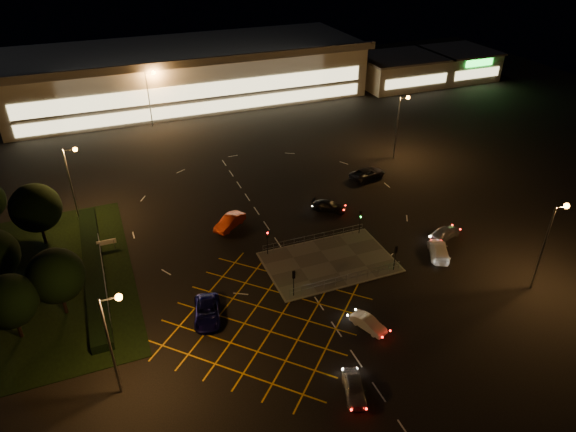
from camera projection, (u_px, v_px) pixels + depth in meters
name	position (u px, v px, depth m)	size (l,w,h in m)	color
ground	(306.00, 257.00, 59.33)	(180.00, 180.00, 0.00)	black
pedestrian_island	(329.00, 262.00, 58.34)	(14.00, 9.00, 0.12)	#4C4944
grass_verge	(46.00, 282.00, 55.25)	(18.00, 30.00, 0.08)	black
hedge	(93.00, 268.00, 56.59)	(2.00, 26.00, 1.00)	black
supermarket	(188.00, 73.00, 105.85)	(72.00, 26.50, 10.50)	beige
retail_unit_a	(399.00, 70.00, 115.09)	(18.80, 14.80, 6.35)	beige
retail_unit_b	(458.00, 63.00, 120.12)	(14.80, 14.80, 6.35)	beige
streetlight_sw	(113.00, 332.00, 39.59)	(1.78, 0.56, 10.03)	slate
streetlight_se	(550.00, 235.00, 51.24)	(1.78, 0.56, 10.03)	slate
streetlight_nw	(72.00, 175.00, 62.82)	(1.78, 0.56, 10.03)	slate
streetlight_ne	(400.00, 118.00, 79.54)	(1.78, 0.56, 10.03)	slate
streetlight_far_left	(150.00, 91.00, 91.09)	(1.78, 0.56, 10.03)	slate
streetlight_far_right	(346.00, 66.00, 105.29)	(1.78, 0.56, 10.03)	slate
signal_sw	(294.00, 278.00, 52.08)	(0.28, 0.30, 3.15)	black
signal_se	(396.00, 253.00, 55.86)	(0.28, 0.30, 3.15)	black
signal_nw	(267.00, 238.00, 58.43)	(0.28, 0.30, 3.15)	black
signal_ne	(360.00, 218.00, 62.21)	(0.28, 0.30, 3.15)	black
tree_a	(9.00, 301.00, 46.04)	(5.04, 5.04, 6.86)	black
tree_c	(36.00, 208.00, 59.07)	(5.76, 5.76, 7.84)	black
tree_e	(56.00, 276.00, 48.73)	(5.40, 5.40, 7.35)	black
car_near_silver	(354.00, 388.00, 42.29)	(1.62, 4.04, 1.38)	silver
car_queue_white	(368.00, 323.00, 48.96)	(1.29, 3.70, 1.22)	silver
car_left_blue	(207.00, 312.00, 50.10)	(2.50, 5.42, 1.51)	#0C0C48
car_far_dkgrey	(329.00, 206.00, 68.05)	(1.84, 4.53, 1.31)	black
car_right_silver	(445.00, 232.00, 62.39)	(1.72, 4.27, 1.45)	silver
car_circ_red	(230.00, 222.00, 64.36)	(1.67, 4.78, 1.58)	maroon
car_east_grey	(367.00, 173.00, 76.04)	(2.58, 5.59, 1.55)	black
car_approach_white	(439.00, 250.00, 59.13)	(2.05, 5.05, 1.47)	silver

